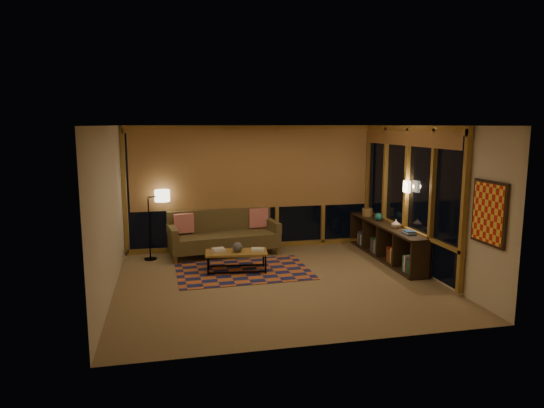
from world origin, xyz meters
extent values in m
cube|color=#7F6447|center=(0.00, 0.00, 0.00)|extent=(5.50, 5.00, 0.01)
cube|color=white|center=(0.00, 0.00, 2.70)|extent=(5.50, 5.00, 0.01)
cube|color=beige|center=(0.00, 2.50, 1.35)|extent=(5.50, 0.01, 2.70)
cube|color=beige|center=(0.00, -2.50, 1.35)|extent=(5.50, 0.01, 2.70)
cube|color=beige|center=(-2.75, 0.00, 1.35)|extent=(0.01, 5.00, 2.70)
cube|color=beige|center=(2.75, 0.00, 1.35)|extent=(0.01, 5.00, 2.70)
cube|color=#B65A28|center=(-0.49, 0.74, 0.01)|extent=(2.51, 1.71, 0.01)
sphere|color=black|center=(-0.60, 0.74, 0.48)|extent=(0.23, 0.23, 0.19)
cylinder|color=olive|center=(2.47, 1.90, 0.81)|extent=(0.25, 0.25, 0.17)
sphere|color=#19635C|center=(2.49, 1.36, 0.80)|extent=(0.19, 0.19, 0.16)
imported|color=tan|center=(2.49, 0.58, 0.81)|extent=(0.19, 0.19, 0.18)
camera|label=1|loc=(-1.83, -7.92, 2.71)|focal=32.00mm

